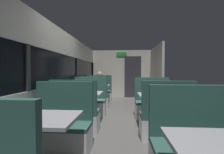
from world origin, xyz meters
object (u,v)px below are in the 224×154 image
Objects in this scene: dining_table_mid_window at (84,96)px; bench_mid_window_facing_end at (76,116)px; bench_far_window_facing_end at (94,99)px; bench_rear_aisle_facing_entry at (153,106)px; dining_table_near_window at (38,125)px; coffee_cup_secondary at (24,117)px; seated_passenger at (100,89)px; bench_near_window_facing_entry at (61,130)px; dining_table_rear_aisle at (158,99)px; dining_table_far_window at (98,88)px; bench_far_window_facing_entry at (100,93)px; bench_mid_window_facing_entry at (90,103)px; bench_rear_aisle_facing_end at (166,121)px; bench_front_aisle_facing_entry at (193,153)px; coffee_cup_primary at (158,92)px.

dining_table_mid_window is 0.77m from bench_mid_window_facing_end.
dining_table_mid_window is at bearing 90.00° from bench_mid_window_facing_end.
bench_far_window_facing_end is 2.05m from bench_rear_aisle_facing_entry.
dining_table_near_window is at bearing -90.00° from dining_table_mid_window.
bench_mid_window_facing_end is at bearing 87.92° from coffee_cup_secondary.
seated_passenger is (-1.79, 2.33, 0.21)m from bench_rear_aisle_facing_entry.
bench_far_window_facing_end and bench_rear_aisle_facing_entry have the same top height.
bench_near_window_facing_entry is (0.00, 0.70, -0.31)m from dining_table_near_window.
bench_mid_window_facing_end and bench_far_window_facing_end have the same top height.
dining_table_rear_aisle is 0.82× the size of bench_rear_aisle_facing_entry.
coffee_cup_secondary reaches higher than dining_table_mid_window.
seated_passenger reaches higher than bench_mid_window_facing_end.
bench_far_window_facing_end is 1.22× the size of dining_table_rear_aisle.
bench_far_window_facing_end is (0.00, -0.70, -0.31)m from dining_table_far_window.
dining_table_mid_window is 2.83m from seated_passenger.
bench_far_window_facing_entry reaches higher than dining_table_mid_window.
bench_far_window_facing_end reaches higher than dining_table_far_window.
bench_mid_window_facing_end reaches higher than coffee_cup_secondary.
bench_near_window_facing_entry is at bearing -90.00° from bench_mid_window_facing_entry.
bench_far_window_facing_end is (0.00, 3.70, -0.31)m from dining_table_near_window.
bench_rear_aisle_facing_entry is (1.79, 2.70, -0.31)m from dining_table_near_window.
seated_passenger reaches higher than bench_far_window_facing_entry.
seated_passenger is (-1.79, 3.73, 0.21)m from bench_rear_aisle_facing_end.
dining_table_rear_aisle is 3.52m from seated_passenger.
dining_table_far_window is at bearing 90.00° from bench_near_window_facing_entry.
bench_front_aisle_facing_entry reaches higher than dining_table_far_window.
bench_mid_window_facing_entry is (0.00, 2.90, -0.31)m from dining_table_near_window.
bench_front_aisle_facing_entry is (1.79, -2.10, -0.31)m from dining_table_mid_window.
dining_table_far_window is at bearing 120.01° from bench_rear_aisle_facing_end.
bench_mid_window_facing_entry is 3.32m from bench_front_aisle_facing_entry.
coffee_cup_primary reaches higher than dining_table_near_window.
bench_mid_window_facing_entry is at bearing 138.23° from bench_rear_aisle_facing_end.
dining_table_rear_aisle is (1.79, -0.20, 0.00)m from dining_table_mid_window.
dining_table_rear_aisle is at bearing -59.99° from bench_far_window_facing_entry.
bench_mid_window_facing_end and bench_rear_aisle_facing_end have the same top height.
dining_table_mid_window is at bearing 90.00° from bench_near_window_facing_entry.
bench_mid_window_facing_end is at bearing -164.41° from dining_table_rear_aisle.
bench_mid_window_facing_entry is 2.03m from dining_table_rear_aisle.
bench_rear_aisle_facing_end reaches higher than coffee_cup_secondary.
dining_table_near_window is 1.82m from bench_front_aisle_facing_entry.
bench_far_window_facing_end is at bearing -90.00° from seated_passenger.
dining_table_rear_aisle is 2.85m from coffee_cup_secondary.
bench_rear_aisle_facing_end is 12.22× the size of coffee_cup_secondary.
coffee_cup_primary is 1.00× the size of coffee_cup_secondary.
bench_mid_window_facing_end is 1.80m from bench_rear_aisle_facing_end.
bench_mid_window_facing_entry reaches higher than dining_table_rear_aisle.
dining_table_near_window is at bearing -176.82° from bench_front_aisle_facing_entry.
bench_mid_window_facing_entry reaches higher than dining_table_near_window.
bench_front_aisle_facing_entry is at bearing 8.21° from coffee_cup_secondary.
seated_passenger reaches higher than bench_far_window_facing_end.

